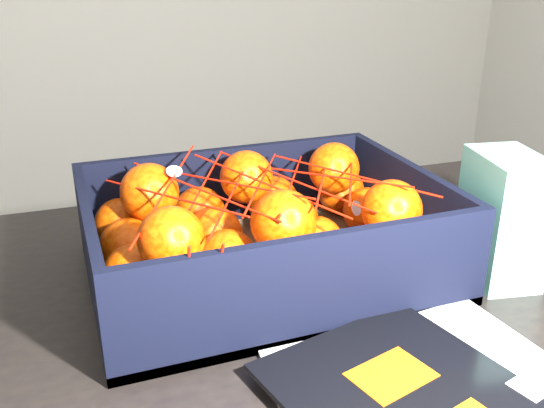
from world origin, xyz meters
name	(u,v)px	position (x,y,z in m)	size (l,w,h in m)	color
table	(314,369)	(-0.04, -0.19, 0.65)	(1.22, 0.84, 0.75)	black
produce_crate	(264,247)	(-0.07, -0.10, 0.79)	(0.43, 0.33, 0.13)	brown
clementine_heap	(259,228)	(-0.08, -0.10, 0.81)	(0.41, 0.31, 0.13)	#D73E04
mesh_net	(260,188)	(-0.08, -0.11, 0.87)	(0.36, 0.29, 0.09)	red
retail_carton	(503,218)	(0.21, -0.21, 0.83)	(0.07, 0.11, 0.16)	white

